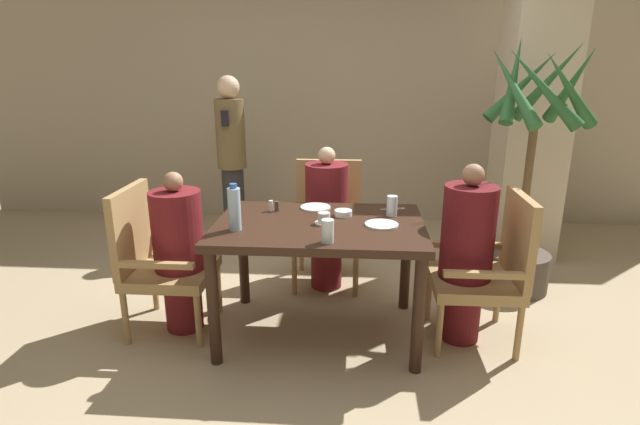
# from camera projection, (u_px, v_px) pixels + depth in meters

# --- Properties ---
(ground_plane) EXTENTS (16.00, 16.00, 0.00)m
(ground_plane) POSITION_uv_depth(u_px,v_px,m) (319.00, 332.00, 3.29)
(ground_plane) COLOR tan
(wall_back) EXTENTS (8.00, 0.06, 2.80)m
(wall_back) POSITION_uv_depth(u_px,v_px,m) (337.00, 91.00, 5.29)
(wall_back) COLOR tan
(wall_back) RESTS_ON ground_plane
(pillar_stone) EXTENTS (0.53, 0.53, 2.70)m
(pillar_stone) POSITION_uv_depth(u_px,v_px,m) (534.00, 105.00, 4.25)
(pillar_stone) COLOR beige
(pillar_stone) RESTS_ON ground_plane
(dining_table) EXTENTS (1.28, 0.90, 0.76)m
(dining_table) POSITION_uv_depth(u_px,v_px,m) (319.00, 238.00, 3.09)
(dining_table) COLOR #331E14
(dining_table) RESTS_ON ground_plane
(chair_left_side) EXTENTS (0.53, 0.53, 0.96)m
(chair_left_side) POSITION_uv_depth(u_px,v_px,m) (157.00, 257.00, 3.22)
(chair_left_side) COLOR #A88451
(chair_left_side) RESTS_ON ground_plane
(diner_in_left_chair) EXTENTS (0.32, 0.32, 1.06)m
(diner_in_left_chair) POSITION_uv_depth(u_px,v_px,m) (179.00, 251.00, 3.19)
(diner_in_left_chair) COLOR maroon
(diner_in_left_chair) RESTS_ON ground_plane
(chair_far_side) EXTENTS (0.53, 0.53, 0.96)m
(chair_far_side) POSITION_uv_depth(u_px,v_px,m) (328.00, 220.00, 3.96)
(chair_far_side) COLOR #A88451
(chair_far_side) RESTS_ON ground_plane
(diner_in_far_chair) EXTENTS (0.32, 0.32, 1.11)m
(diner_in_far_chair) POSITION_uv_depth(u_px,v_px,m) (326.00, 217.00, 3.80)
(diner_in_far_chair) COLOR maroon
(diner_in_far_chair) RESTS_ON ground_plane
(chair_right_side) EXTENTS (0.53, 0.53, 0.96)m
(chair_right_side) POSITION_uv_depth(u_px,v_px,m) (490.00, 267.00, 3.07)
(chair_right_side) COLOR #A88451
(chair_right_side) RESTS_ON ground_plane
(diner_in_right_chair) EXTENTS (0.32, 0.32, 1.14)m
(diner_in_right_chair) POSITION_uv_depth(u_px,v_px,m) (466.00, 253.00, 3.05)
(diner_in_right_chair) COLOR #5B1419
(diner_in_right_chair) RESTS_ON ground_plane
(standing_host) EXTENTS (0.27, 0.31, 1.59)m
(standing_host) POSITION_uv_depth(u_px,v_px,m) (232.00, 156.00, 4.67)
(standing_host) COLOR #2D2D33
(standing_host) RESTS_ON ground_plane
(potted_palm) EXTENTS (0.77, 0.75, 1.91)m
(potted_palm) POSITION_uv_depth(u_px,v_px,m) (525.00, 198.00, 3.70)
(potted_palm) COLOR #4C4238
(potted_palm) RESTS_ON ground_plane
(plate_main_left) EXTENTS (0.20, 0.20, 0.01)m
(plate_main_left) POSITION_uv_depth(u_px,v_px,m) (382.00, 225.00, 3.01)
(plate_main_left) COLOR white
(plate_main_left) RESTS_ON dining_table
(plate_main_right) EXTENTS (0.20, 0.20, 0.01)m
(plate_main_right) POSITION_uv_depth(u_px,v_px,m) (316.00, 207.00, 3.36)
(plate_main_right) COLOR white
(plate_main_right) RESTS_ON dining_table
(teacup_with_saucer) EXTENTS (0.12, 0.12, 0.07)m
(teacup_with_saucer) POSITION_uv_depth(u_px,v_px,m) (324.00, 219.00, 3.04)
(teacup_with_saucer) COLOR white
(teacup_with_saucer) RESTS_ON dining_table
(bowl_small) EXTENTS (0.11, 0.11, 0.04)m
(bowl_small) POSITION_uv_depth(u_px,v_px,m) (343.00, 213.00, 3.19)
(bowl_small) COLOR white
(bowl_small) RESTS_ON dining_table
(water_bottle) EXTENTS (0.08, 0.08, 0.28)m
(water_bottle) POSITION_uv_depth(u_px,v_px,m) (234.00, 209.00, 2.89)
(water_bottle) COLOR #A3C6DB
(water_bottle) RESTS_ON dining_table
(glass_tall_near) EXTENTS (0.07, 0.07, 0.13)m
(glass_tall_near) POSITION_uv_depth(u_px,v_px,m) (328.00, 231.00, 2.71)
(glass_tall_near) COLOR silver
(glass_tall_near) RESTS_ON dining_table
(glass_tall_mid) EXTENTS (0.07, 0.07, 0.13)m
(glass_tall_mid) POSITION_uv_depth(u_px,v_px,m) (392.00, 206.00, 3.18)
(glass_tall_mid) COLOR silver
(glass_tall_mid) RESTS_ON dining_table
(salt_shaker) EXTENTS (0.03, 0.03, 0.07)m
(salt_shaker) POSITION_uv_depth(u_px,v_px,m) (271.00, 206.00, 3.29)
(salt_shaker) COLOR white
(salt_shaker) RESTS_ON dining_table
(pepper_shaker) EXTENTS (0.03, 0.03, 0.07)m
(pepper_shaker) POSITION_uv_depth(u_px,v_px,m) (277.00, 206.00, 3.29)
(pepper_shaker) COLOR #4C3D2D
(pepper_shaker) RESTS_ON dining_table
(fork_beside_plate) EXTENTS (0.17, 0.06, 0.00)m
(fork_beside_plate) POSITION_uv_depth(u_px,v_px,m) (395.00, 209.00, 3.34)
(fork_beside_plate) COLOR silver
(fork_beside_plate) RESTS_ON dining_table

